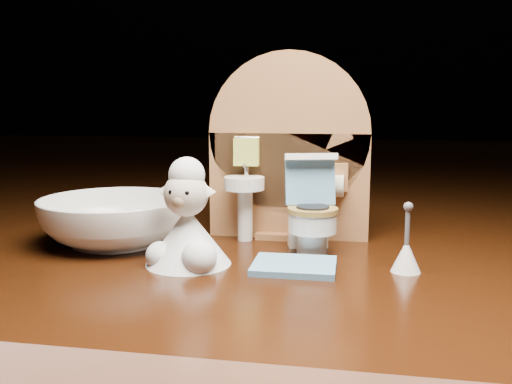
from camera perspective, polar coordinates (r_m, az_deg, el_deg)
backdrop_panel at (r=0.46m, az=3.21°, el=3.47°), size 0.13×0.05×0.15m
toy_toilet at (r=0.43m, az=5.49°, el=-2.36°), size 0.04×0.05×0.07m
bath_mat at (r=0.39m, az=3.84°, el=-7.38°), size 0.06×0.05×0.00m
toilet_brush at (r=0.39m, az=14.79°, el=-5.98°), size 0.02×0.02×0.05m
plush_lamb at (r=0.39m, az=-6.89°, el=-3.53°), size 0.06×0.06×0.08m
ceramic_bowl at (r=0.46m, az=-13.93°, el=-2.85°), size 0.13×0.13×0.04m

